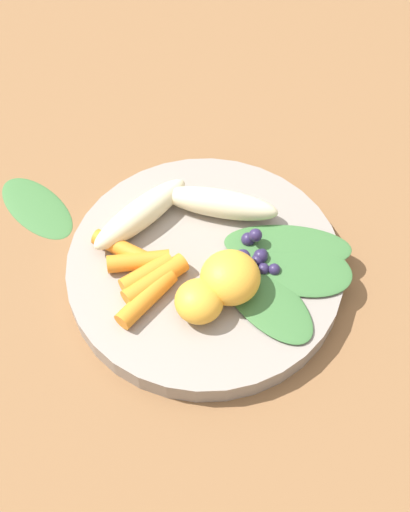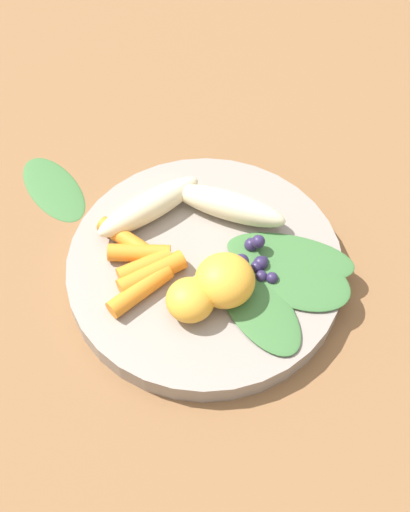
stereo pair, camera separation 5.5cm
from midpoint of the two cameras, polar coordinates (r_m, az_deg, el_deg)
The scene contains 17 objects.
ground_plane at distance 0.67m, azimuth -2.33°, elevation -1.72°, with size 2.40×2.40×0.00m, color brown.
bowl at distance 0.66m, azimuth -2.36°, elevation -1.19°, with size 0.26×0.26×0.02m, color gray.
banana_peeled_left at distance 0.67m, azimuth -7.46°, elevation 3.32°, with size 0.11×0.03×0.03m, color beige.
banana_peeled_right at distance 0.68m, azimuth -1.12°, elevation 4.11°, with size 0.11×0.03×0.03m, color beige.
orange_segment_near at distance 0.62m, azimuth -0.47°, elevation -1.90°, with size 0.05×0.05×0.04m, color #F4A833.
orange_segment_far at distance 0.61m, azimuth -3.04°, elevation -3.82°, with size 0.04×0.04×0.03m, color #F4A833.
carrot_front at distance 0.66m, azimuth -8.97°, elevation 0.40°, with size 0.02×0.02×0.06m, color orange.
carrot_mid_left at distance 0.65m, azimuth -7.77°, elevation -0.57°, with size 0.02×0.02×0.06m, color orange.
carrot_mid_right at distance 0.64m, azimuth -7.12°, elevation -1.64°, with size 0.02×0.02×0.05m, color orange.
carrot_rear at distance 0.64m, azimuth -6.50°, elevation -2.12°, with size 0.02×0.02×0.06m, color orange.
carrot_small at distance 0.63m, azimuth -7.25°, elevation -3.55°, with size 0.02×0.02×0.06m, color orange.
blueberry_pile at distance 0.65m, azimuth 1.64°, elevation -0.05°, with size 0.05×0.04×0.03m.
coconut_shred_patch at distance 0.65m, azimuth 0.29°, elevation -1.42°, with size 0.04×0.04×0.00m, color white.
kale_leaf_left at distance 0.63m, azimuth 2.45°, elevation -3.50°, with size 0.11×0.05×0.01m, color #3D7038.
kale_leaf_right at distance 0.65m, azimuth 5.01°, elevation -0.97°, with size 0.10×0.06×0.01m, color #3D7038.
kale_leaf_rear at distance 0.66m, azimuth 4.34°, elevation 0.67°, with size 0.12×0.05×0.01m, color #3D7038.
kale_leaf_stray at distance 0.74m, azimuth -15.50°, elevation 3.75°, with size 0.10×0.05×0.01m, color #3D7038.
Camera 1 is at (-0.22, 0.29, 0.57)m, focal length 49.66 mm.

